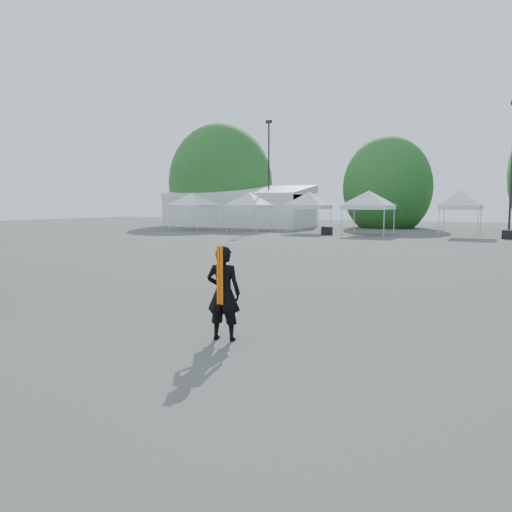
% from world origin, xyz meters
% --- Properties ---
extents(ground, '(120.00, 120.00, 0.00)m').
position_xyz_m(ground, '(0.00, 0.00, 0.00)').
color(ground, '#474442').
rests_on(ground, ground).
extents(marquee, '(15.00, 6.25, 4.23)m').
position_xyz_m(marquee, '(-22.00, 35.00, 1.97)').
color(marquee, silver).
rests_on(marquee, ground).
extents(light_pole_west, '(0.60, 0.25, 10.30)m').
position_xyz_m(light_pole_west, '(-18.00, 34.00, 5.77)').
color(light_pole_west, black).
rests_on(light_pole_west, ground).
extents(tree_far_w, '(4.80, 4.80, 7.30)m').
position_xyz_m(tree_far_w, '(-26.00, 38.00, 4.54)').
color(tree_far_w, '#382314').
rests_on(tree_far_w, ground).
extents(tree_mid_w, '(4.16, 4.16, 6.33)m').
position_xyz_m(tree_mid_w, '(-8.00, 40.00, 3.93)').
color(tree_mid_w, '#382314').
rests_on(tree_mid_w, ground).
extents(tent_a, '(4.66, 4.66, 3.88)m').
position_xyz_m(tent_a, '(-22.23, 27.34, 3.06)').
color(tent_a, silver).
rests_on(tent_a, ground).
extents(tent_b, '(4.25, 4.25, 3.88)m').
position_xyz_m(tent_b, '(-16.58, 27.53, 3.06)').
color(tent_b, silver).
rests_on(tent_b, ground).
extents(tent_c, '(4.21, 4.21, 3.88)m').
position_xyz_m(tent_c, '(-11.51, 28.35, 3.06)').
color(tent_c, silver).
rests_on(tent_c, ground).
extents(tent_d, '(4.72, 4.72, 3.88)m').
position_xyz_m(tent_d, '(-6.41, 27.68, 3.06)').
color(tent_d, silver).
rests_on(tent_d, ground).
extents(tent_e, '(3.84, 3.84, 3.88)m').
position_xyz_m(tent_e, '(-0.07, 28.73, 3.06)').
color(tent_e, silver).
rests_on(tent_e, ground).
extents(man, '(0.67, 0.52, 1.65)m').
position_xyz_m(man, '(-0.61, -2.34, 0.83)').
color(man, black).
rests_on(man, ground).
extents(crate_west, '(0.93, 0.79, 0.63)m').
position_xyz_m(crate_west, '(-9.12, 26.11, 0.31)').
color(crate_west, black).
rests_on(crate_west, ground).
extents(crate_mid, '(0.95, 0.86, 0.61)m').
position_xyz_m(crate_mid, '(3.16, 27.50, 0.30)').
color(crate_mid, black).
rests_on(crate_mid, ground).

